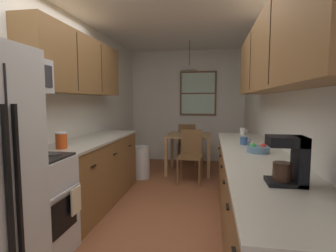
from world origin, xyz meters
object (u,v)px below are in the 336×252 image
(stove_range, at_px, (31,207))
(dining_chair_near, at_px, (191,153))
(mug_by_coffeemaker, at_px, (243,131))
(storage_canister, at_px, (61,140))
(mug_spare, at_px, (244,141))
(dining_chair_far, at_px, (187,142))
(coffee_maker, at_px, (291,159))
(fruit_bowl, at_px, (258,149))
(trash_bin, at_px, (140,162))
(dining_table, at_px, (189,141))
(microwave_over_range, at_px, (12,74))

(stove_range, bearing_deg, dining_chair_near, 64.01)
(mug_by_coffeemaker, bearing_deg, dining_chair_near, 151.32)
(storage_canister, height_order, mug_by_coffeemaker, storage_canister)
(stove_range, height_order, mug_by_coffeemaker, stove_range)
(stove_range, height_order, mug_spare, stove_range)
(dining_chair_far, xyz_separation_m, coffee_maker, (1.01, -4.07, 0.56))
(fruit_bowl, bearing_deg, trash_bin, 132.12)
(stove_range, distance_m, mug_spare, 2.29)
(dining_chair_near, bearing_deg, fruit_bowl, -66.24)
(dining_table, xyz_separation_m, mug_spare, (0.81, -1.99, 0.32))
(dining_chair_far, xyz_separation_m, trash_bin, (-0.75, -1.15, -0.22))
(dining_chair_near, xyz_separation_m, fruit_bowl, (0.81, -1.84, 0.44))
(stove_range, bearing_deg, storage_canister, 90.60)
(mug_spare, bearing_deg, dining_chair_far, 109.12)
(stove_range, xyz_separation_m, mug_spare, (1.94, 1.11, 0.47))
(stove_range, distance_m, coffee_maker, 2.16)
(storage_canister, distance_m, fruit_bowl, 2.04)
(mug_by_coffeemaker, bearing_deg, storage_canister, -143.32)
(trash_bin, bearing_deg, coffee_maker, -59.01)
(dining_chair_near, xyz_separation_m, mug_by_coffeemaker, (0.82, -0.45, 0.45))
(trash_bin, xyz_separation_m, coffee_maker, (1.75, -2.92, 0.77))
(mug_by_coffeemaker, xyz_separation_m, mug_spare, (-0.09, -0.93, -0.01))
(mug_by_coffeemaker, distance_m, fruit_bowl, 1.39)
(dining_chair_near, bearing_deg, coffee_maker, -73.71)
(fruit_bowl, bearing_deg, dining_chair_far, 107.84)
(trash_bin, xyz_separation_m, mug_spare, (1.65, -1.46, 0.66))
(trash_bin, distance_m, coffee_maker, 3.49)
(mug_spare, bearing_deg, stove_range, -150.16)
(storage_canister, bearing_deg, fruit_bowl, 3.49)
(microwave_over_range, relative_size, dining_table, 0.76)
(mug_by_coffeemaker, bearing_deg, dining_table, 130.34)
(storage_canister, bearing_deg, dining_chair_near, 58.11)
(coffee_maker, distance_m, mug_by_coffeemaker, 2.40)
(coffee_maker, xyz_separation_m, fruit_bowl, (-0.02, 1.00, -0.12))
(microwave_over_range, bearing_deg, fruit_bowl, 17.02)
(stove_range, relative_size, dining_chair_near, 1.22)
(dining_chair_near, xyz_separation_m, trash_bin, (-0.92, 0.08, -0.22))
(dining_table, distance_m, dining_chair_far, 0.63)
(microwave_over_range, distance_m, storage_canister, 0.84)
(fruit_bowl, bearing_deg, stove_range, -162.08)
(dining_chair_far, bearing_deg, stove_range, -105.61)
(microwave_over_range, relative_size, coffee_maker, 2.16)
(mug_by_coffeemaker, xyz_separation_m, fruit_bowl, (-0.01, -1.39, -0.01))
(mug_by_coffeemaker, height_order, mug_spare, mug_by_coffeemaker)
(stove_range, distance_m, dining_chair_near, 2.78)
(storage_canister, height_order, mug_spare, storage_canister)
(dining_chair_far, relative_size, coffee_maker, 3.04)
(mug_spare, height_order, fruit_bowl, fruit_bowl)
(dining_table, relative_size, mug_spare, 6.97)
(storage_canister, distance_m, coffee_maker, 2.24)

